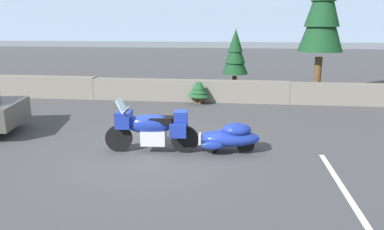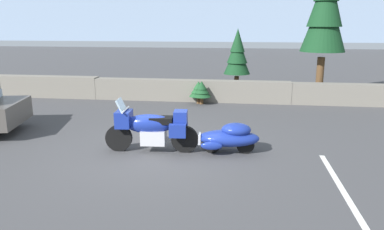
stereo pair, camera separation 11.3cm
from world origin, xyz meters
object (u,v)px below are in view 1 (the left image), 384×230
Objects in this scene: car_shaped_trailer at (229,137)px; pine_tree_secondary at (235,54)px; touring_motorcycle at (151,127)px; pine_tree_tall at (323,6)px.

car_shaped_trailer is 0.77× the size of pine_tree_secondary.
pine_tree_tall is (5.45, 7.48, 3.16)m from touring_motorcycle.
car_shaped_trailer is at bearing -90.46° from pine_tree_secondary.
touring_motorcycle is 0.80× the size of pine_tree_secondary.
pine_tree_secondary is at bearing 89.54° from car_shaped_trailer.
pine_tree_secondary is at bearing 174.56° from pine_tree_tall.
touring_motorcycle is 1.04× the size of car_shaped_trailer.
touring_motorcycle reaches higher than car_shaped_trailer.
touring_motorcycle is 8.14m from pine_tree_secondary.
touring_motorcycle is 1.93m from car_shaped_trailer.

